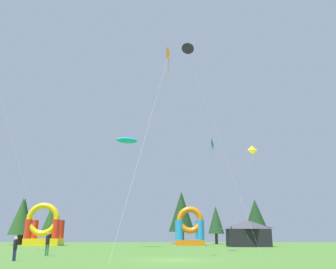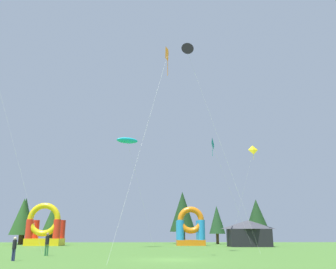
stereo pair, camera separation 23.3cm
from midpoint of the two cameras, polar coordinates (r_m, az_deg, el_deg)
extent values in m
plane|color=#47752D|center=(26.42, 0.58, -19.13)|extent=(120.00, 120.00, 0.00)
cone|color=black|center=(39.92, 2.86, 12.98)|extent=(1.35, 1.22, 1.31)
cylinder|color=silver|center=(36.68, 8.21, -1.66)|extent=(6.61, 0.24, 20.70)
pyramid|color=yellow|center=(53.51, 13.09, -2.41)|extent=(1.05, 0.44, 1.04)
cylinder|color=yellow|center=(53.43, 13.11, -3.14)|extent=(0.04, 0.04, 1.33)
cylinder|color=silver|center=(53.60, 11.32, -9.82)|extent=(3.39, 3.10, 13.41)
pyramid|color=orange|center=(30.54, -0.01, 12.50)|extent=(0.45, 1.02, 1.00)
cylinder|color=orange|center=(30.09, -0.14, 10.90)|extent=(0.04, 0.04, 1.89)
cylinder|color=silver|center=(25.25, -4.08, -0.95)|extent=(3.61, 5.05, 16.01)
ellipsoid|color=#19B7CC|center=(52.21, -6.63, -0.94)|extent=(3.59, 3.06, 1.20)
cylinder|color=silver|center=(52.09, -4.59, -9.19)|extent=(3.93, 2.75, 14.71)
pyramid|color=#0C7F7A|center=(51.55, 6.67, -1.56)|extent=(0.74, 1.36, 1.34)
cylinder|color=#0C7F7A|center=(51.33, 6.81, -2.48)|extent=(0.04, 0.04, 1.74)
cylinder|color=silver|center=(52.10, 9.85, -9.41)|extent=(5.53, 2.67, 14.02)
cylinder|color=silver|center=(39.09, -24.30, 2.62)|extent=(9.35, 0.24, 25.81)
cylinder|color=#33723F|center=(32.63, -18.91, -16.87)|extent=(0.15, 0.15, 0.89)
cylinder|color=#33723F|center=(32.56, -18.62, -16.90)|extent=(0.15, 0.15, 0.89)
cylinder|color=black|center=(32.57, -18.64, -15.48)|extent=(0.36, 0.36, 0.71)
sphere|color=#9E704C|center=(32.57, -18.57, -14.65)|extent=(0.24, 0.24, 0.24)
cylinder|color=navy|center=(27.00, -23.18, -17.08)|extent=(0.14, 0.14, 0.74)
cylinder|color=navy|center=(27.10, -23.42, -17.04)|extent=(0.14, 0.14, 0.74)
cylinder|color=black|center=(27.02, -23.15, -15.66)|extent=(0.34, 0.34, 0.59)
sphere|color=beige|center=(27.02, -23.06, -14.82)|extent=(0.20, 0.20, 0.20)
cube|color=orange|center=(60.85, 3.30, -16.66)|extent=(4.46, 4.10, 0.85)
cylinder|color=#268CD8|center=(59.25, 1.75, -14.80)|extent=(1.15, 1.15, 3.08)
cylinder|color=#268CD8|center=(59.54, 5.04, -14.76)|extent=(1.15, 1.15, 3.08)
cylinder|color=#268CD8|center=(62.19, 1.58, -14.84)|extent=(1.15, 1.15, 3.08)
cylinder|color=#268CD8|center=(62.47, 4.72, -14.80)|extent=(1.15, 1.15, 3.08)
torus|color=orange|center=(59.41, 3.38, -13.30)|extent=(4.23, 0.92, 4.23)
cube|color=yellow|center=(62.97, -19.10, -15.72)|extent=(5.41, 4.05, 1.08)
cylinder|color=red|center=(62.23, -21.26, -13.70)|extent=(1.13, 1.13, 2.90)
cylinder|color=red|center=(60.98, -17.36, -14.02)|extent=(1.13, 1.13, 2.90)
cylinder|color=red|center=(64.99, -20.41, -13.81)|extent=(1.13, 1.13, 2.90)
cylinder|color=red|center=(63.80, -16.66, -14.11)|extent=(1.13, 1.13, 2.90)
torus|color=yellow|center=(61.61, -19.21, -12.52)|extent=(5.18, 0.91, 5.18)
cube|color=black|center=(55.53, 12.41, -15.61)|extent=(5.81, 3.82, 2.47)
pyramid|color=#3F3F47|center=(55.54, 12.30, -13.70)|extent=(5.81, 3.82, 1.25)
cylinder|color=#4C331E|center=(72.35, -22.21, -14.82)|extent=(0.60, 0.60, 2.32)
cone|color=#193819|center=(72.44, -21.88, -11.58)|extent=(3.31, 3.31, 5.90)
cylinder|color=#4C331E|center=(70.66, -22.50, -15.08)|extent=(0.75, 0.75, 1.62)
cone|color=#234C1E|center=(70.72, -22.16, -11.84)|extent=(4.17, 4.17, 6.40)
cylinder|color=#4C331E|center=(70.19, -18.27, -15.41)|extent=(0.63, 0.63, 1.76)
cone|color=#234C1E|center=(70.23, -18.03, -12.61)|extent=(3.51, 3.51, 5.13)
cylinder|color=#4C331E|center=(72.36, 2.09, -15.94)|extent=(0.90, 0.90, 2.23)
cone|color=#193819|center=(72.49, 2.05, -12.02)|extent=(5.01, 5.01, 7.69)
cylinder|color=#4C331E|center=(69.91, 7.55, -16.00)|extent=(0.53, 0.53, 1.83)
cone|color=#1E4221|center=(69.96, 7.45, -13.17)|extent=(2.96, 2.96, 5.08)
cylinder|color=#4C331E|center=(71.07, 13.74, -15.55)|extent=(0.80, 0.80, 2.18)
cone|color=#193819|center=(71.16, 13.53, -12.29)|extent=(4.44, 4.44, 5.94)
camera|label=1|loc=(0.12, -90.17, 0.05)|focal=38.68mm
camera|label=2|loc=(0.12, 89.83, -0.05)|focal=38.68mm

